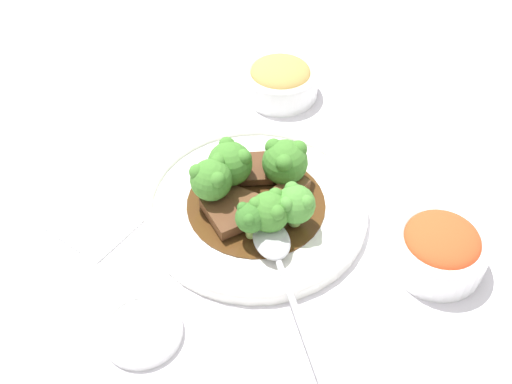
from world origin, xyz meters
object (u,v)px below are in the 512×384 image
(beef_strip_3, at_px, (222,214))
(broccoli_floret_5, at_px, (295,205))
(main_plate, at_px, (256,206))
(sauce_dish, at_px, (142,330))
(beef_strip_2, at_px, (252,206))
(serving_spoon, at_px, (277,254))
(broccoli_floret_1, at_px, (269,211))
(beef_strip_1, at_px, (284,195))
(broccoli_floret_2, at_px, (230,163))
(beef_strip_0, at_px, (255,168))
(broccoli_floret_4, at_px, (211,179))
(side_bowl_kimchi, at_px, (439,248))
(broccoli_floret_0, at_px, (250,218))
(broccoli_floret_3, at_px, (285,161))
(side_bowl_appetizer, at_px, (280,79))

(beef_strip_3, xyz_separation_m, broccoli_floret_5, (-0.07, -0.04, 0.02))
(main_plate, height_order, sauce_dish, main_plate)
(beef_strip_2, bearing_deg, serving_spoon, 147.66)
(beef_strip_2, xyz_separation_m, broccoli_floret_1, (-0.03, 0.01, 0.02))
(main_plate, relative_size, beef_strip_1, 3.79)
(broccoli_floret_2, bearing_deg, sauce_dish, 104.16)
(beef_strip_0, relative_size, beef_strip_3, 0.96)
(beef_strip_0, height_order, broccoli_floret_4, broccoli_floret_4)
(beef_strip_0, xyz_separation_m, broccoli_floret_1, (-0.07, 0.06, 0.02))
(sauce_dish, bearing_deg, beef_strip_0, -80.48)
(beef_strip_3, distance_m, broccoli_floret_4, 0.04)
(main_plate, relative_size, beef_strip_0, 4.13)
(side_bowl_kimchi, height_order, sauce_dish, side_bowl_kimchi)
(broccoli_floret_0, xyz_separation_m, broccoli_floret_2, (0.07, -0.05, 0.00))
(beef_strip_3, distance_m, broccoli_floret_2, 0.06)
(beef_strip_1, xyz_separation_m, broccoli_floret_3, (0.02, -0.03, 0.02))
(broccoli_floret_0, height_order, broccoli_floret_5, broccoli_floret_5)
(beef_strip_2, bearing_deg, broccoli_floret_3, -91.85)
(beef_strip_3, relative_size, broccoli_floret_3, 1.19)
(broccoli_floret_4, xyz_separation_m, sauce_dish, (-0.05, 0.17, -0.05))
(broccoli_floret_1, distance_m, broccoli_floret_4, 0.08)
(broccoli_floret_0, distance_m, sauce_dish, 0.16)
(broccoli_floret_4, distance_m, serving_spoon, 0.11)
(beef_strip_2, distance_m, broccoli_floret_4, 0.06)
(sauce_dish, bearing_deg, broccoli_floret_2, -75.84)
(broccoli_floret_1, xyz_separation_m, side_bowl_appetizer, (0.15, -0.22, -0.02))
(main_plate, bearing_deg, broccoli_floret_1, 146.37)
(broccoli_floret_4, distance_m, sauce_dish, 0.18)
(beef_strip_3, xyz_separation_m, broccoli_floret_3, (-0.02, -0.09, 0.02))
(broccoli_floret_5, bearing_deg, broccoli_floret_4, 17.00)
(broccoli_floret_0, bearing_deg, beef_strip_3, -0.25)
(beef_strip_2, xyz_separation_m, side_bowl_appetizer, (0.11, -0.21, 0.00))
(beef_strip_3, height_order, broccoli_floret_4, broccoli_floret_4)
(broccoli_floret_3, distance_m, broccoli_floret_5, 0.07)
(beef_strip_2, distance_m, serving_spoon, 0.07)
(beef_strip_0, bearing_deg, broccoli_floret_0, 124.61)
(beef_strip_0, xyz_separation_m, side_bowl_kimchi, (-0.23, -0.02, 0.00))
(broccoli_floret_0, xyz_separation_m, broccoli_floret_3, (0.02, -0.09, 0.00))
(broccoli_floret_3, xyz_separation_m, broccoli_floret_5, (-0.05, 0.05, 0.00))
(serving_spoon, bearing_deg, side_bowl_kimchi, -140.35)
(broccoli_floret_4, distance_m, broccoli_floret_5, 0.10)
(beef_strip_0, distance_m, broccoli_floret_1, 0.10)
(broccoli_floret_2, height_order, broccoli_floret_3, broccoli_floret_2)
(broccoli_floret_3, bearing_deg, side_bowl_kimchi, -177.06)
(broccoli_floret_0, distance_m, broccoli_floret_1, 0.02)
(sauce_dish, bearing_deg, beef_strip_2, -88.35)
(broccoli_floret_4, bearing_deg, serving_spoon, 168.58)
(beef_strip_2, relative_size, broccoli_floret_1, 1.41)
(main_plate, xyz_separation_m, beef_strip_3, (0.01, 0.04, 0.02))
(main_plate, relative_size, broccoli_floret_5, 4.99)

